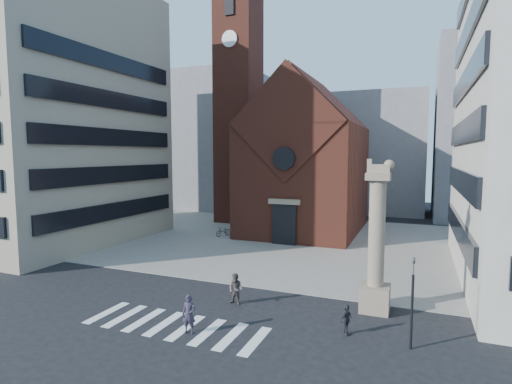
% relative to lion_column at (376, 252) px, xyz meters
% --- Properties ---
extents(ground, '(120.00, 120.00, 0.00)m').
position_rel_lion_column_xyz_m(ground, '(-10.01, -3.00, -3.46)').
color(ground, black).
rests_on(ground, ground).
extents(piazza, '(46.00, 30.00, 0.05)m').
position_rel_lion_column_xyz_m(piazza, '(-10.01, 16.00, -3.43)').
color(piazza, gray).
rests_on(piazza, ground).
extents(zebra_crossing, '(10.20, 3.20, 0.01)m').
position_rel_lion_column_xyz_m(zebra_crossing, '(-9.46, -6.00, -3.45)').
color(zebra_crossing, white).
rests_on(zebra_crossing, ground).
extents(church, '(12.00, 16.65, 18.00)m').
position_rel_lion_column_xyz_m(church, '(-10.01, 22.04, 4.53)').
color(church, brown).
rests_on(church, ground).
extents(campanile, '(5.50, 5.50, 31.20)m').
position_rel_lion_column_xyz_m(campanile, '(-20.01, 25.00, 12.28)').
color(campanile, brown).
rests_on(campanile, ground).
extents(building_left, '(18.00, 20.00, 26.00)m').
position_rel_lion_column_xyz_m(building_left, '(-34.01, 7.00, 9.54)').
color(building_left, gray).
rests_on(building_left, ground).
extents(bg_block_left, '(16.00, 14.00, 22.00)m').
position_rel_lion_column_xyz_m(bg_block_left, '(-30.01, 37.00, 7.54)').
color(bg_block_left, gray).
rests_on(bg_block_left, ground).
extents(bg_block_mid, '(14.00, 12.00, 18.00)m').
position_rel_lion_column_xyz_m(bg_block_mid, '(-4.01, 42.00, 5.54)').
color(bg_block_mid, gray).
rests_on(bg_block_mid, ground).
extents(bg_block_right, '(16.00, 14.00, 24.00)m').
position_rel_lion_column_xyz_m(bg_block_right, '(11.99, 39.00, 8.54)').
color(bg_block_right, gray).
rests_on(bg_block_right, ground).
extents(lion_column, '(1.63, 1.60, 8.68)m').
position_rel_lion_column_xyz_m(lion_column, '(0.00, 0.00, 0.00)').
color(lion_column, gray).
rests_on(lion_column, ground).
extents(traffic_light, '(0.13, 0.16, 4.30)m').
position_rel_lion_column_xyz_m(traffic_light, '(1.99, -4.00, -1.17)').
color(traffic_light, black).
rests_on(traffic_light, ground).
extents(pedestrian_0, '(0.78, 0.57, 1.96)m').
position_rel_lion_column_xyz_m(pedestrian_0, '(-8.30, -6.47, -2.48)').
color(pedestrian_0, '#2E2837').
rests_on(pedestrian_0, ground).
extents(pedestrian_1, '(1.00, 0.82, 1.88)m').
position_rel_lion_column_xyz_m(pedestrian_1, '(-7.78, -2.12, -2.52)').
color(pedestrian_1, '#534742').
rests_on(pedestrian_1, ground).
extents(pedestrian_2, '(0.69, 0.97, 1.53)m').
position_rel_lion_column_xyz_m(pedestrian_2, '(-1.01, -3.65, -2.69)').
color(pedestrian_2, '#2B2A32').
rests_on(pedestrian_2, ground).
extents(scooter_0, '(1.32, 2.07, 1.03)m').
position_rel_lion_column_xyz_m(scooter_0, '(-17.45, 15.27, -2.89)').
color(scooter_0, black).
rests_on(scooter_0, piazza).
extents(scooter_1, '(1.16, 1.96, 1.14)m').
position_rel_lion_column_xyz_m(scooter_1, '(-15.76, 15.27, -2.84)').
color(scooter_1, black).
rests_on(scooter_1, piazza).
extents(scooter_2, '(1.32, 2.07, 1.03)m').
position_rel_lion_column_xyz_m(scooter_2, '(-14.08, 15.27, -2.89)').
color(scooter_2, black).
rests_on(scooter_2, piazza).
extents(scooter_3, '(1.16, 1.96, 1.14)m').
position_rel_lion_column_xyz_m(scooter_3, '(-12.39, 15.27, -2.84)').
color(scooter_3, black).
rests_on(scooter_3, piazza).
extents(scooter_4, '(1.32, 2.07, 1.03)m').
position_rel_lion_column_xyz_m(scooter_4, '(-10.71, 15.27, -2.89)').
color(scooter_4, black).
rests_on(scooter_4, piazza).
extents(scooter_5, '(1.16, 1.96, 1.14)m').
position_rel_lion_column_xyz_m(scooter_5, '(-9.03, 15.27, -2.84)').
color(scooter_5, black).
rests_on(scooter_5, piazza).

